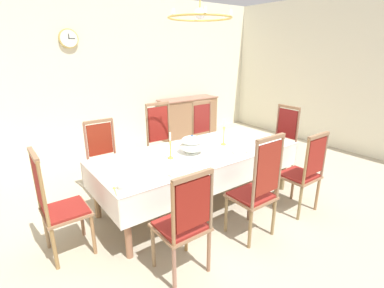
{
  "coord_description": "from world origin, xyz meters",
  "views": [
    {
      "loc": [
        -2.14,
        -2.64,
        1.99
      ],
      "look_at": [
        -0.07,
        0.13,
        0.83
      ],
      "focal_mm": 26.72,
      "sensor_mm": 36.0,
      "label": 1
    }
  ],
  "objects_px": {
    "chair_south_b": "(257,188)",
    "bowl_far_right": "(176,174)",
    "chair_south_a": "(184,222)",
    "chair_head_west": "(57,204)",
    "chair_north_a": "(105,158)",
    "soup_tureen": "(192,144)",
    "candlestick_west": "(170,148)",
    "mounted_clock": "(69,38)",
    "chair_north_b": "(163,142)",
    "candlestick_east": "(224,135)",
    "spoon_secondary": "(242,151)",
    "chair_south_c": "(304,172)",
    "bowl_near_right": "(238,152)",
    "bowl_near_left": "(127,185)",
    "chair_head_east": "(281,139)",
    "chandelier": "(200,17)",
    "dining_table": "(199,156)",
    "chair_north_c": "(206,134)",
    "bowl_far_left": "(199,166)",
    "sideboard": "(188,117)",
    "spoon_primary": "(114,189)"
  },
  "relations": [
    {
      "from": "chair_south_b",
      "to": "bowl_far_right",
      "type": "height_order",
      "value": "chair_south_b"
    },
    {
      "from": "chair_south_b",
      "to": "chair_south_a",
      "type": "bearing_deg",
      "value": 179.48
    },
    {
      "from": "chair_head_west",
      "to": "chair_north_a",
      "type": "bearing_deg",
      "value": 138.95
    },
    {
      "from": "chair_south_a",
      "to": "chair_head_west",
      "type": "xyz_separation_m",
      "value": [
        -0.83,
        0.95,
        0.02
      ]
    },
    {
      "from": "chair_head_west",
      "to": "chair_south_b",
      "type": "bearing_deg",
      "value": 61.44
    },
    {
      "from": "chair_north_a",
      "to": "soup_tureen",
      "type": "xyz_separation_m",
      "value": [
        0.79,
        -0.95,
        0.3
      ]
    },
    {
      "from": "chair_head_west",
      "to": "soup_tureen",
      "type": "xyz_separation_m",
      "value": [
        1.62,
        0.0,
        0.28
      ]
    },
    {
      "from": "candlestick_west",
      "to": "mounted_clock",
      "type": "relative_size",
      "value": 0.99
    },
    {
      "from": "chair_north_b",
      "to": "chair_head_west",
      "type": "relative_size",
      "value": 1.07
    },
    {
      "from": "candlestick_east",
      "to": "spoon_secondary",
      "type": "distance_m",
      "value": 0.37
    },
    {
      "from": "chair_south_c",
      "to": "candlestick_east",
      "type": "xyz_separation_m",
      "value": [
        -0.47,
        0.95,
        0.33
      ]
    },
    {
      "from": "bowl_near_right",
      "to": "spoon_secondary",
      "type": "relative_size",
      "value": 0.86
    },
    {
      "from": "chair_north_b",
      "to": "bowl_near_left",
      "type": "bearing_deg",
      "value": 48.32
    },
    {
      "from": "candlestick_east",
      "to": "soup_tureen",
      "type": "bearing_deg",
      "value": -180.0
    },
    {
      "from": "chair_head_east",
      "to": "chandelier",
      "type": "xyz_separation_m",
      "value": [
        -1.73,
        0.0,
        1.76
      ]
    },
    {
      "from": "chair_south_a",
      "to": "candlestick_west",
      "type": "bearing_deg",
      "value": 63.63
    },
    {
      "from": "dining_table",
      "to": "chair_north_c",
      "type": "relative_size",
      "value": 2.32
    },
    {
      "from": "bowl_near_left",
      "to": "chair_south_a",
      "type": "bearing_deg",
      "value": -64.92
    },
    {
      "from": "candlestick_east",
      "to": "bowl_far_left",
      "type": "distance_m",
      "value": 0.88
    },
    {
      "from": "chair_south_c",
      "to": "chair_head_east",
      "type": "xyz_separation_m",
      "value": [
        0.83,
        0.95,
        0.02
      ]
    },
    {
      "from": "chair_south_a",
      "to": "chair_head_east",
      "type": "height_order",
      "value": "chair_head_east"
    },
    {
      "from": "sideboard",
      "to": "bowl_far_left",
      "type": "bearing_deg",
      "value": 55.84
    },
    {
      "from": "chair_head_east",
      "to": "bowl_near_left",
      "type": "distance_m",
      "value": 2.93
    },
    {
      "from": "candlestick_east",
      "to": "spoon_primary",
      "type": "xyz_separation_m",
      "value": [
        -1.72,
        -0.36,
        -0.14
      ]
    },
    {
      "from": "chair_north_a",
      "to": "sideboard",
      "type": "distance_m",
      "value": 3.11
    },
    {
      "from": "candlestick_east",
      "to": "sideboard",
      "type": "xyz_separation_m",
      "value": [
        1.29,
        2.61,
        -0.43
      ]
    },
    {
      "from": "chair_south_c",
      "to": "chandelier",
      "type": "height_order",
      "value": "chandelier"
    },
    {
      "from": "chair_south_a",
      "to": "spoon_secondary",
      "type": "distance_m",
      "value": 1.49
    },
    {
      "from": "chair_head_west",
      "to": "sideboard",
      "type": "bearing_deg",
      "value": 127.01
    },
    {
      "from": "chair_south_a",
      "to": "spoon_secondary",
      "type": "bearing_deg",
      "value": 24.36
    },
    {
      "from": "chair_head_west",
      "to": "bowl_near_left",
      "type": "xyz_separation_m",
      "value": [
        0.56,
        -0.39,
        0.19
      ]
    },
    {
      "from": "spoon_primary",
      "to": "spoon_secondary",
      "type": "relative_size",
      "value": 0.99
    },
    {
      "from": "chair_south_b",
      "to": "chair_north_b",
      "type": "height_order",
      "value": "chair_north_b"
    },
    {
      "from": "chair_north_a",
      "to": "bowl_far_left",
      "type": "height_order",
      "value": "chair_north_a"
    },
    {
      "from": "bowl_far_left",
      "to": "spoon_secondary",
      "type": "relative_size",
      "value": 0.81
    },
    {
      "from": "chandelier",
      "to": "bowl_near_left",
      "type": "bearing_deg",
      "value": -161.71
    },
    {
      "from": "chandelier",
      "to": "candlestick_west",
      "type": "bearing_deg",
      "value": -180.0
    },
    {
      "from": "sideboard",
      "to": "chair_north_c",
      "type": "bearing_deg",
      "value": 63.56
    },
    {
      "from": "candlestick_west",
      "to": "chair_south_c",
      "type": "bearing_deg",
      "value": -35.46
    },
    {
      "from": "chair_head_east",
      "to": "spoon_primary",
      "type": "height_order",
      "value": "chair_head_east"
    },
    {
      "from": "dining_table",
      "to": "chair_north_b",
      "type": "xyz_separation_m",
      "value": [
        0.03,
        0.96,
        -0.07
      ]
    },
    {
      "from": "bowl_near_left",
      "to": "bowl_far_left",
      "type": "bearing_deg",
      "value": -2.49
    },
    {
      "from": "chair_south_a",
      "to": "chair_north_c",
      "type": "distance_m",
      "value": 2.63
    },
    {
      "from": "candlestick_east",
      "to": "chandelier",
      "type": "xyz_separation_m",
      "value": [
        -0.43,
        0.0,
        1.44
      ]
    },
    {
      "from": "chair_north_c",
      "to": "candlestick_east",
      "type": "distance_m",
      "value": 1.11
    },
    {
      "from": "spoon_secondary",
      "to": "mounted_clock",
      "type": "xyz_separation_m",
      "value": [
        -1.13,
        3.19,
        1.42
      ]
    },
    {
      "from": "mounted_clock",
      "to": "candlestick_east",
      "type": "bearing_deg",
      "value": -68.59
    },
    {
      "from": "chair_south_a",
      "to": "bowl_far_right",
      "type": "height_order",
      "value": "chair_south_a"
    },
    {
      "from": "chair_head_east",
      "to": "candlestick_west",
      "type": "bearing_deg",
      "value": 90.0
    },
    {
      "from": "chair_south_a",
      "to": "soup_tureen",
      "type": "height_order",
      "value": "chair_south_a"
    }
  ]
}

